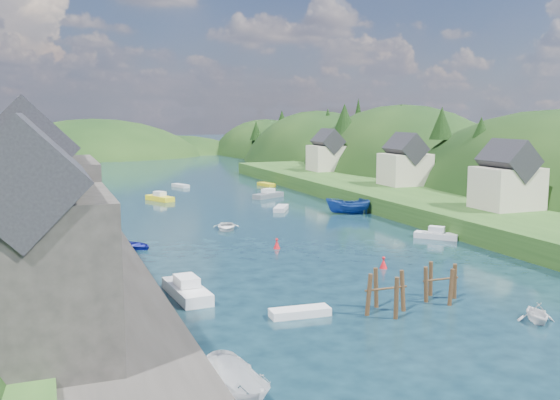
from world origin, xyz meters
name	(u,v)px	position (x,y,z in m)	size (l,w,h in m)	color
ground	(227,207)	(0.00, 50.00, 0.00)	(600.00, 600.00, 0.00)	black
hillside_right	(400,214)	(45.00, 75.00, -7.41)	(36.00, 245.56, 48.00)	black
far_hills	(129,187)	(1.22, 174.01, -10.80)	(103.00, 68.00, 44.00)	black
hill_trees	(205,129)	(0.71, 65.72, 11.07)	(92.33, 148.34, 12.20)	black
quay_left	(61,258)	(-24.00, 20.00, 1.00)	(12.00, 110.00, 2.00)	#2D2B28
quayside_buildings	(31,215)	(-26.00, 6.39, 7.09)	(8.00, 35.84, 12.90)	#2D2B28
boat_sheds	(37,188)	(-26.00, 39.00, 5.27)	(7.00, 21.00, 7.50)	#2D2D30
terrace_right	(410,200)	(25.00, 40.00, 1.20)	(16.00, 120.00, 2.40)	#234719
right_bank_cottages	(399,163)	(28.00, 48.33, 5.84)	(9.00, 59.24, 8.41)	beige
piling_cluster_near	(386,296)	(-3.18, -1.25, 1.21)	(3.29, 3.06, 3.55)	#382314
piling_cluster_far	(440,286)	(2.17, -0.06, 1.08)	(3.04, 2.85, 3.30)	#382314
channel_buoy_near	(384,263)	(3.11, 9.89, 0.48)	(0.70, 0.70, 1.10)	red
channel_buoy_far	(277,244)	(-2.99, 21.03, 0.48)	(0.70, 0.70, 1.10)	red
moored_boats	(276,235)	(-1.73, 24.62, 0.67)	(36.66, 93.87, 2.38)	silver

